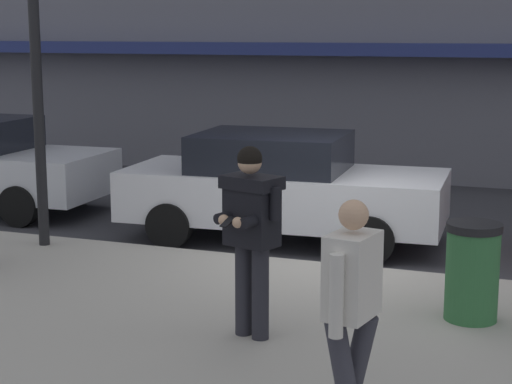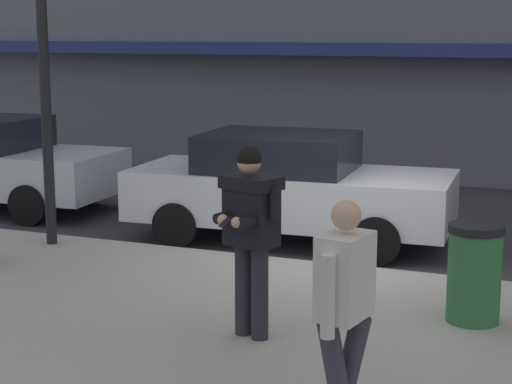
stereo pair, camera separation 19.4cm
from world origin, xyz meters
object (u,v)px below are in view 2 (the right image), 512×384
object	(u,v)px
parked_sedan_mid	(288,186)
street_lamp_post	(42,16)
man_texting_on_phone	(251,221)
trash_bin	(474,273)
pedestrian_in_light_coat	(344,303)

from	to	relation	value
parked_sedan_mid	street_lamp_post	world-z (taller)	street_lamp_post
street_lamp_post	parked_sedan_mid	bearing A→B (deg)	34.07
man_texting_on_phone	trash_bin	world-z (taller)	man_texting_on_phone
parked_sedan_mid	man_texting_on_phone	size ratio (longest dim) A/B	2.55
pedestrian_in_light_coat	trash_bin	size ratio (longest dim) A/B	1.74
pedestrian_in_light_coat	trash_bin	world-z (taller)	pedestrian_in_light_coat
parked_sedan_mid	trash_bin	size ratio (longest dim) A/B	4.69
parked_sedan_mid	pedestrian_in_light_coat	distance (m)	6.21
street_lamp_post	trash_bin	distance (m)	6.32
man_texting_on_phone	trash_bin	distance (m)	2.31
trash_bin	parked_sedan_mid	bearing A→B (deg)	135.47
man_texting_on_phone	trash_bin	size ratio (longest dim) A/B	1.84
man_texting_on_phone	pedestrian_in_light_coat	bearing A→B (deg)	-49.42
parked_sedan_mid	trash_bin	world-z (taller)	parked_sedan_mid
man_texting_on_phone	street_lamp_post	distance (m)	4.85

